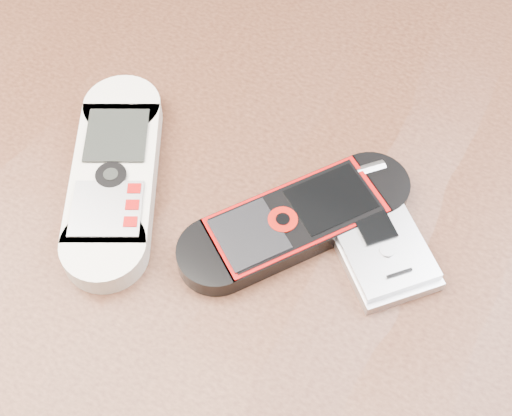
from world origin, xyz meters
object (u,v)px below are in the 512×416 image
object	(u,v)px
nokia_white	(114,175)
motorola_razr	(376,236)
nokia_black_red	(296,220)
table	(250,285)

from	to	relation	value
nokia_white	motorola_razr	size ratio (longest dim) A/B	1.64
nokia_white	nokia_black_red	distance (m)	0.13
table	nokia_black_red	xyz separation A→B (m)	(0.03, 0.00, 0.11)
table	nokia_white	world-z (taller)	nokia_white
table	nokia_black_red	size ratio (longest dim) A/B	7.34
table	nokia_white	xyz separation A→B (m)	(-0.09, -0.02, 0.11)
nokia_black_red	motorola_razr	distance (m)	0.05
nokia_white	motorola_razr	xyz separation A→B (m)	(0.17, 0.03, -0.00)
table	nokia_black_red	bearing A→B (deg)	7.27
nokia_black_red	nokia_white	bearing A→B (deg)	-132.85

